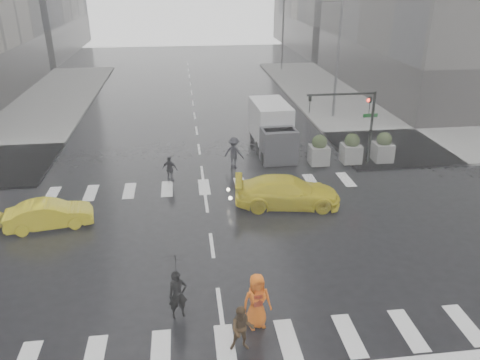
{
  "coord_description": "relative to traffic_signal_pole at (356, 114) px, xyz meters",
  "views": [
    {
      "loc": [
        -0.95,
        -17.16,
        10.68
      ],
      "look_at": [
        1.47,
        2.0,
        2.09
      ],
      "focal_mm": 35.0,
      "sensor_mm": 36.0,
      "label": 1
    }
  ],
  "objects": [
    {
      "name": "planter_east",
      "position": [
        1.99,
        0.19,
        -2.23
      ],
      "size": [
        1.1,
        1.1,
        1.8
      ],
      "color": "gray",
      "rests_on": "ground"
    },
    {
      "name": "taxi_rear",
      "position": [
        -5.01,
        -4.74,
        -2.46
      ],
      "size": [
        4.81,
        2.67,
        1.51
      ],
      "primitive_type": "imported",
      "rotation": [
        0.0,
        0.0,
        1.44
      ],
      "color": "yellow",
      "rests_on": "ground"
    },
    {
      "name": "taxi_mid",
      "position": [
        -16.22,
        -5.46,
        -2.59
      ],
      "size": [
        3.96,
        1.95,
        1.25
      ],
      "primitive_type": "imported",
      "rotation": [
        0.0,
        0.0,
        1.74
      ],
      "color": "yellow",
      "rests_on": "ground"
    },
    {
      "name": "pedestrian_far_a",
      "position": [
        -10.81,
        -1.02,
        -2.46
      ],
      "size": [
        1.03,
        0.86,
        1.51
      ],
      "primitive_type": "imported",
      "rotation": [
        0.0,
        0.0,
        2.71
      ],
      "color": "black",
      "rests_on": "ground"
    },
    {
      "name": "pedestrian_brown",
      "position": [
        -8.5,
        -14.14,
        -2.44
      ],
      "size": [
        0.82,
        0.67,
        1.56
      ],
      "primitive_type": "imported",
      "rotation": [
        0.0,
        0.0,
        -0.1
      ],
      "color": "#402C16",
      "rests_on": "ground"
    },
    {
      "name": "pedestrian_orange",
      "position": [
        -7.89,
        -13.14,
        -2.23
      ],
      "size": [
        1.05,
        0.78,
        1.96
      ],
      "rotation": [
        0.0,
        0.0,
        0.17
      ],
      "color": "orange",
      "rests_on": "ground"
    },
    {
      "name": "pedestrian_black",
      "position": [
        -10.43,
        -12.35,
        -1.63
      ],
      "size": [
        1.19,
        1.2,
        2.43
      ],
      "rotation": [
        0.0,
        0.0,
        0.27
      ],
      "color": "black",
      "rests_on": "ground"
    },
    {
      "name": "box_truck",
      "position": [
        -4.31,
        3.01,
        -1.6
      ],
      "size": [
        2.14,
        5.71,
        3.04
      ],
      "rotation": [
        0.0,
        0.0,
        0.04
      ],
      "color": "silver",
      "rests_on": "ground"
    },
    {
      "name": "pedestrian_far_b",
      "position": [
        -7.06,
        0.58,
        -2.28
      ],
      "size": [
        1.38,
        1.17,
        1.87
      ],
      "primitive_type": "imported",
      "rotation": [
        0.0,
        0.0,
        2.63
      ],
      "color": "black",
      "rests_on": "ground"
    },
    {
      "name": "sidewalk_ne",
      "position": [
        10.49,
        9.49,
        -3.14
      ],
      "size": [
        35.0,
        35.0,
        0.15
      ],
      "primitive_type": "cube",
      "color": "gray",
      "rests_on": "ground"
    },
    {
      "name": "street_lamp_near",
      "position": [
        1.86,
        9.99,
        1.73
      ],
      "size": [
        2.15,
        0.22,
        9.0
      ],
      "color": "#59595B",
      "rests_on": "ground"
    },
    {
      "name": "planter_mid",
      "position": [
        -0.01,
        0.19,
        -2.23
      ],
      "size": [
        1.1,
        1.1,
        1.8
      ],
      "color": "gray",
      "rests_on": "ground"
    },
    {
      "name": "ground",
      "position": [
        -9.01,
        -8.01,
        -3.22
      ],
      "size": [
        120.0,
        120.0,
        0.0
      ],
      "primitive_type": "plane",
      "color": "black",
      "rests_on": "ground"
    },
    {
      "name": "planter_west",
      "position": [
        -2.01,
        0.19,
        -2.23
      ],
      "size": [
        1.1,
        1.1,
        1.8
      ],
      "color": "gray",
      "rests_on": "ground"
    },
    {
      "name": "traffic_signal_pole",
      "position": [
        0.0,
        0.0,
        0.0
      ],
      "size": [
        4.45,
        0.42,
        4.5
      ],
      "color": "black",
      "rests_on": "ground"
    },
    {
      "name": "street_lamp_far",
      "position": [
        1.86,
        29.99,
        1.73
      ],
      "size": [
        2.15,
        0.22,
        9.0
      ],
      "color": "#59595B",
      "rests_on": "ground"
    },
    {
      "name": "road_markings",
      "position": [
        -9.01,
        -8.01,
        -3.21
      ],
      "size": [
        18.0,
        48.0,
        0.01
      ],
      "primitive_type": null,
      "color": "silver",
      "rests_on": "ground"
    }
  ]
}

